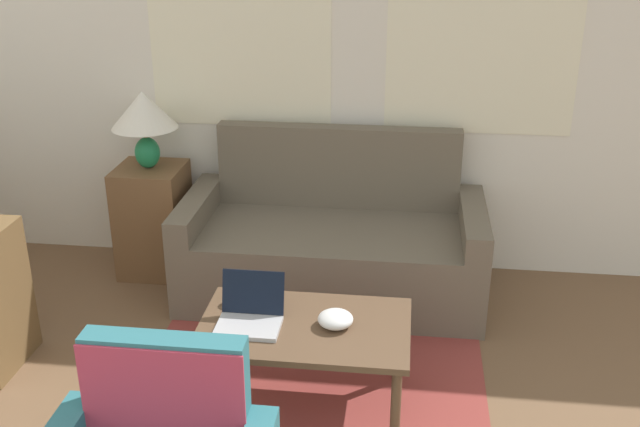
% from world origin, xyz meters
% --- Properties ---
extents(wall_back, '(6.70, 0.06, 2.60)m').
position_xyz_m(wall_back, '(-0.00, 4.09, 1.31)').
color(wall_back, white).
rests_on(wall_back, ground_plane).
extents(rug, '(1.70, 1.81, 0.01)m').
position_xyz_m(rug, '(-0.19, 3.06, 0.00)').
color(rug, brown).
rests_on(rug, ground_plane).
extents(couch, '(1.75, 0.82, 0.94)m').
position_xyz_m(couch, '(-0.19, 3.67, 0.28)').
color(couch, '#665B4C').
rests_on(couch, ground_plane).
extents(side_table, '(0.40, 0.40, 0.69)m').
position_xyz_m(side_table, '(-1.33, 3.79, 0.35)').
color(side_table, brown).
rests_on(side_table, ground_plane).
extents(table_lamp, '(0.39, 0.39, 0.47)m').
position_xyz_m(table_lamp, '(-1.33, 3.79, 1.02)').
color(table_lamp, '#1E8451').
rests_on(table_lamp, side_table).
extents(coffee_table, '(0.95, 0.60, 0.43)m').
position_xyz_m(coffee_table, '(-0.19, 2.52, 0.38)').
color(coffee_table, brown).
rests_on(coffee_table, ground_plane).
extents(laptop, '(0.28, 0.26, 0.21)m').
position_xyz_m(laptop, '(-0.44, 2.50, 0.48)').
color(laptop, '#B7B7BC').
rests_on(laptop, coffee_table).
extents(cup_navy, '(0.08, 0.08, 0.09)m').
position_xyz_m(cup_navy, '(-0.52, 2.68, 0.48)').
color(cup_navy, teal).
rests_on(cup_navy, coffee_table).
extents(snack_bowl, '(0.16, 0.16, 0.07)m').
position_xyz_m(snack_bowl, '(-0.06, 2.53, 0.47)').
color(snack_bowl, white).
rests_on(snack_bowl, coffee_table).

